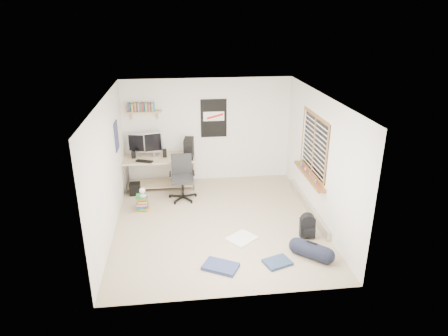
{
  "coord_description": "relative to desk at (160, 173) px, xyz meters",
  "views": [
    {
      "loc": [
        -0.7,
        -6.97,
        3.93
      ],
      "look_at": [
        0.15,
        0.19,
        1.08
      ],
      "focal_mm": 32.0,
      "sensor_mm": 36.0,
      "label": 1
    }
  ],
  "objects": [
    {
      "name": "floor",
      "position": [
        1.17,
        -1.87,
        -0.37
      ],
      "size": [
        4.0,
        4.5,
        0.01
      ],
      "primitive_type": "cube",
      "color": "gray",
      "rests_on": "ground"
    },
    {
      "name": "desk_lamp",
      "position": [
        -0.31,
        -1.19,
        0.02
      ],
      "size": [
        0.2,
        0.25,
        0.22
      ],
      "primitive_type": "cube",
      "rotation": [
        0.0,
        0.0,
        0.36
      ],
      "color": "silver",
      "rests_on": "book_stack"
    },
    {
      "name": "ceiling",
      "position": [
        1.17,
        -1.87,
        2.14
      ],
      "size": [
        4.0,
        4.5,
        0.01
      ],
      "primitive_type": "cube",
      "color": "white",
      "rests_on": "ground"
    },
    {
      "name": "left_wall",
      "position": [
        -0.83,
        -1.87,
        0.89
      ],
      "size": [
        0.01,
        4.5,
        2.5
      ],
      "primitive_type": "cube",
      "color": "silver",
      "rests_on": "ground"
    },
    {
      "name": "duffel_bag",
      "position": [
        2.63,
        -3.28,
        -0.22
      ],
      "size": [
        0.4,
        0.4,
        0.55
      ],
      "primitive_type": "cylinder",
      "rotation": [
        0.0,
        0.0,
        -0.74
      ],
      "color": "black",
      "rests_on": "floor"
    },
    {
      "name": "office_chair",
      "position": [
        0.51,
        -0.72,
        0.12
      ],
      "size": [
        0.66,
        0.66,
        1.0
      ],
      "primitive_type": "cube",
      "rotation": [
        0.0,
        0.0,
        -0.0
      ],
      "color": "black",
      "rests_on": "floor"
    },
    {
      "name": "jeans_a",
      "position": [
        1.07,
        -3.39,
        -0.33
      ],
      "size": [
        0.66,
        0.58,
        0.06
      ],
      "primitive_type": "cube",
      "rotation": [
        0.0,
        0.0,
        -0.5
      ],
      "color": "navy",
      "rests_on": "floor"
    },
    {
      "name": "back_wall",
      "position": [
        1.17,
        0.39,
        0.89
      ],
      "size": [
        4.0,
        0.01,
        2.5
      ],
      "primitive_type": "cube",
      "color": "silver",
      "rests_on": "ground"
    },
    {
      "name": "pc_tower",
      "position": [
        0.7,
        -0.11,
        0.62
      ],
      "size": [
        0.26,
        0.45,
        0.45
      ],
      "primitive_type": "cube",
      "rotation": [
        0.0,
        0.0,
        -0.13
      ],
      "color": "black",
      "rests_on": "desk"
    },
    {
      "name": "backpack",
      "position": [
        2.77,
        -2.62,
        -0.16
      ],
      "size": [
        0.29,
        0.25,
        0.36
      ],
      "primitive_type": "cube",
      "rotation": [
        0.0,
        0.0,
        -0.11
      ],
      "color": "black",
      "rests_on": "floor"
    },
    {
      "name": "monitor_left",
      "position": [
        -0.51,
        0.13,
        0.62
      ],
      "size": [
        0.41,
        0.19,
        0.44
      ],
      "primitive_type": "cube",
      "rotation": [
        0.0,
        0.0,
        -0.24
      ],
      "color": "#A2A2A7",
      "rests_on": "desk"
    },
    {
      "name": "right_wall",
      "position": [
        3.18,
        -1.87,
        0.89
      ],
      "size": [
        0.01,
        4.5,
        2.5
      ],
      "primitive_type": "cube",
      "color": "silver",
      "rests_on": "ground"
    },
    {
      "name": "tshirt",
      "position": [
        1.55,
        -2.57,
        -0.34
      ],
      "size": [
        0.63,
        0.62,
        0.04
      ],
      "primitive_type": "cube",
      "rotation": [
        0.0,
        0.0,
        0.67
      ],
      "color": "white",
      "rests_on": "floor"
    },
    {
      "name": "subwoofer",
      "position": [
        -0.57,
        -0.36,
        -0.22
      ],
      "size": [
        0.24,
        0.24,
        0.27
      ],
      "primitive_type": "cube",
      "rotation": [
        0.0,
        0.0,
        0.01
      ],
      "color": "black",
      "rests_on": "floor"
    },
    {
      "name": "jeans_b",
      "position": [
        2.02,
        -3.38,
        -0.34
      ],
      "size": [
        0.51,
        0.45,
        0.05
      ],
      "primitive_type": "cube",
      "rotation": [
        0.0,
        0.0,
        0.34
      ],
      "color": "navy",
      "rests_on": "floor"
    },
    {
      "name": "baseboard_heater",
      "position": [
        3.13,
        -1.57,
        -0.28
      ],
      "size": [
        0.08,
        2.5,
        0.18
      ],
      "primitive_type": "cube",
      "color": "#B7B2A8",
      "rests_on": "floor"
    },
    {
      "name": "keyboard",
      "position": [
        -0.32,
        -0.27,
        0.41
      ],
      "size": [
        0.41,
        0.28,
        0.02
      ],
      "primitive_type": "cube",
      "rotation": [
        0.0,
        0.0,
        -0.4
      ],
      "color": "black",
      "rests_on": "desk"
    },
    {
      "name": "book_stack",
      "position": [
        -0.33,
        -1.17,
        -0.21
      ],
      "size": [
        0.6,
        0.54,
        0.33
      ],
      "primitive_type": "cube",
      "rotation": [
        0.0,
        0.0,
        -0.35
      ],
      "color": "brown",
      "rests_on": "floor"
    },
    {
      "name": "speaker_right",
      "position": [
        0.14,
        0.0,
        0.49
      ],
      "size": [
        0.1,
        0.1,
        0.18
      ],
      "primitive_type": "cube",
      "rotation": [
        0.0,
        0.0,
        0.09
      ],
      "color": "black",
      "rests_on": "desk"
    },
    {
      "name": "speaker_left",
      "position": [
        -0.58,
        0.0,
        0.49
      ],
      "size": [
        0.09,
        0.09,
        0.18
      ],
      "primitive_type": "cube",
      "rotation": [
        0.0,
        0.0,
        -0.05
      ],
      "color": "black",
      "rests_on": "desk"
    },
    {
      "name": "poster_back_wall",
      "position": [
        1.32,
        0.36,
        1.19
      ],
      "size": [
        0.62,
        0.03,
        0.92
      ],
      "primitive_type": "cube",
      "color": "black",
      "rests_on": "back_wall"
    },
    {
      "name": "poster_left_wall",
      "position": [
        -0.81,
        -0.67,
        1.14
      ],
      "size": [
        0.02,
        0.42,
        0.6
      ],
      "primitive_type": "cube",
      "color": "navy",
      "rests_on": "left_wall"
    },
    {
      "name": "desk",
      "position": [
        0.0,
        0.0,
        0.0
      ],
      "size": [
        1.82,
        1.32,
        0.76
      ],
      "primitive_type": "cube",
      "rotation": [
        0.0,
        0.0,
        0.4
      ],
      "color": "tan",
      "rests_on": "floor"
    },
    {
      "name": "monitor_right",
      "position": [
        -0.11,
        0.09,
        0.63
      ],
      "size": [
        0.44,
        0.2,
        0.47
      ],
      "primitive_type": "cube",
      "rotation": [
        0.0,
        0.0,
        0.23
      ],
      "color": "#A2A2A7",
      "rests_on": "desk"
    },
    {
      "name": "wall_shelf",
      "position": [
        -0.28,
        0.27,
        1.42
      ],
      "size": [
        0.8,
        0.22,
        0.24
      ],
      "primitive_type": "cube",
      "color": "tan",
      "rests_on": "back_wall"
    },
    {
      "name": "window",
      "position": [
        3.12,
        -1.57,
        1.08
      ],
      "size": [
        0.1,
        1.5,
        1.26
      ],
      "primitive_type": "cube",
      "color": "brown",
      "rests_on": "right_wall"
    }
  ]
}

